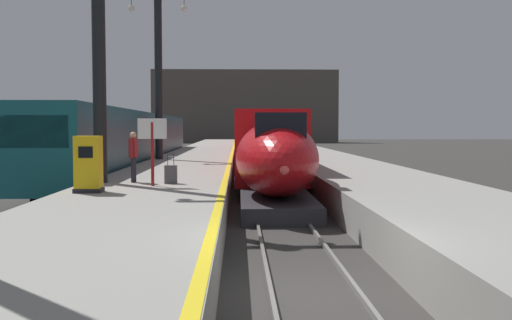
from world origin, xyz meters
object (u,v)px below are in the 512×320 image
station_column_mid (98,2)px  rolling_suitcase (171,174)px  ticket_machine_yellow (88,166)px  passenger_near_edge (133,153)px  station_column_far (158,59)px  regional_train_adjacent (134,139)px  departure_info_board (152,138)px  highspeed_train_main (253,137)px

station_column_mid → rolling_suitcase: (2.38, -0.42, -5.64)m
ticket_machine_yellow → passenger_near_edge: bearing=76.0°
ticket_machine_yellow → station_column_far: bearing=91.2°
station_column_mid → regional_train_adjacent: bearing=96.9°
station_column_far → passenger_near_edge: 14.96m
rolling_suitcase → departure_info_board: size_ratio=0.46×
regional_train_adjacent → passenger_near_edge: bearing=-79.8°
station_column_mid → passenger_near_edge: size_ratio=5.91×
highspeed_train_main → departure_info_board: (-4.00, -35.00, 0.58)m
station_column_far → highspeed_train_main: bearing=73.3°
regional_train_adjacent → station_column_mid: 18.99m
departure_info_board → highspeed_train_main: bearing=83.5°
regional_train_adjacent → rolling_suitcase: (4.58, -18.64, -0.77)m
regional_train_adjacent → station_column_mid: bearing=-83.1°
highspeed_train_main → departure_info_board: 35.24m
station_column_mid → station_column_far: size_ratio=1.04×
rolling_suitcase → ticket_machine_yellow: ticket_machine_yellow is taller
station_column_far → ticket_machine_yellow: station_column_far is taller
passenger_near_edge → rolling_suitcase: bearing=-19.5°
highspeed_train_main → station_column_far: (-5.90, -19.67, 4.82)m
regional_train_adjacent → passenger_near_edge: 18.47m
passenger_near_edge → station_column_mid: bearing=-177.8°
station_column_mid → passenger_near_edge: (1.08, 0.04, -4.96)m
ticket_machine_yellow → departure_info_board: bearing=48.4°
highspeed_train_main → station_column_far: 21.09m
highspeed_train_main → ticket_machine_yellow: size_ratio=47.14×
station_column_mid → highspeed_train_main: bearing=80.1°
rolling_suitcase → departure_info_board: 1.49m
regional_train_adjacent → passenger_near_edge: (3.28, -18.18, -0.09)m
highspeed_train_main → ticket_machine_yellow: bearing=-98.6°
ticket_machine_yellow → highspeed_train_main: bearing=81.4°
station_column_far → ticket_machine_yellow: size_ratio=6.00×
passenger_near_edge → rolling_suitcase: size_ratio=1.72×
station_column_far → ticket_machine_yellow: 17.80m
ticket_machine_yellow → station_column_mid: bearing=96.9°
passenger_near_edge → ticket_machine_yellow: size_ratio=1.06×
station_column_mid → station_column_far: bearing=90.0°
departure_info_board → rolling_suitcase: bearing=56.6°
station_column_mid → departure_info_board: station_column_mid is taller
station_column_far → rolling_suitcase: size_ratio=9.77×
regional_train_adjacent → rolling_suitcase: size_ratio=37.27×
station_column_mid → departure_info_board: bearing=-31.3°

